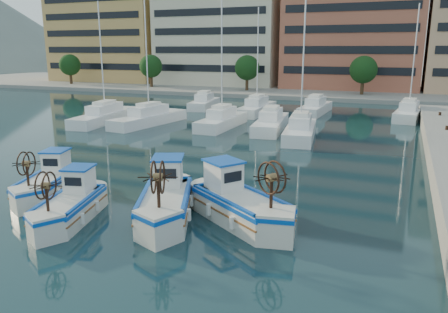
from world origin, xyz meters
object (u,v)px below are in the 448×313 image
at_px(fishing_boat_b, 71,203).
at_px(fishing_boat_c, 166,199).
at_px(fishing_boat_a, 49,181).
at_px(fishing_boat_d, 239,202).

bearing_deg(fishing_boat_b, fishing_boat_c, 10.43).
height_order(fishing_boat_a, fishing_boat_d, fishing_boat_d).
distance_m(fishing_boat_c, fishing_boat_d, 3.14).
distance_m(fishing_boat_b, fishing_boat_d, 7.12).
height_order(fishing_boat_c, fishing_boat_d, same).
xyz_separation_m(fishing_boat_a, fishing_boat_c, (6.85, -0.36, 0.11)).
xyz_separation_m(fishing_boat_a, fishing_boat_d, (9.88, 0.44, 0.11)).
bearing_deg(fishing_boat_c, fishing_boat_b, -177.00).
distance_m(fishing_boat_a, fishing_boat_c, 6.86).
bearing_deg(fishing_boat_a, fishing_boat_d, -15.05).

